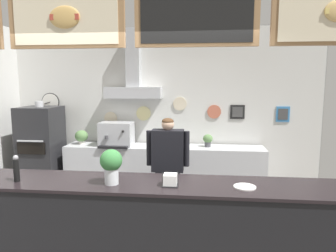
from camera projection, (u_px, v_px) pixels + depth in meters
back_wall_assembly at (160, 106)px, 5.55m from camera, size 5.63×2.78×3.00m
service_counter at (129, 233)px, 3.10m from camera, size 4.22×0.63×1.06m
back_prep_counter at (164, 172)px, 5.50m from camera, size 3.46×0.54×0.92m
pizza_oven at (42, 151)px, 5.55m from camera, size 0.64×0.70×1.70m
shop_worker at (168, 170)px, 4.31m from camera, size 0.59×0.22×1.54m
espresso_machine at (117, 134)px, 5.47m from camera, size 0.57×0.50×0.41m
potted_sage at (169, 139)px, 5.45m from camera, size 0.17×0.17×0.20m
potted_basil at (208, 140)px, 5.36m from camera, size 0.17×0.17×0.22m
potted_rosemary at (81, 136)px, 5.60m from camera, size 0.23×0.23×0.25m
condiment_plate at (245, 187)px, 2.86m from camera, size 0.20×0.20×0.01m
pepper_grinder at (16, 169)px, 3.01m from camera, size 0.06×0.06×0.26m
basil_vase at (111, 165)px, 2.93m from camera, size 0.21×0.21×0.34m
napkin_holder at (170, 180)px, 2.91m from camera, size 0.15×0.15×0.12m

